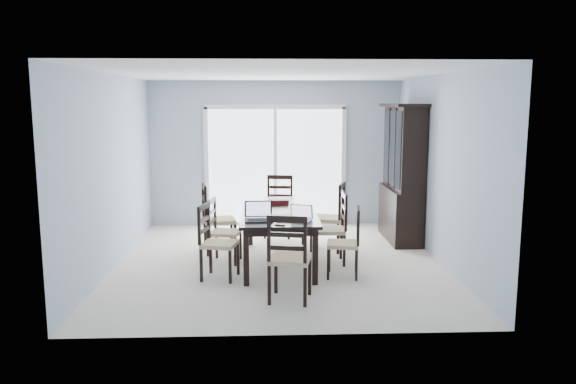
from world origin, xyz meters
The scene contains 24 objects.
floor centered at (0.00, 0.00, 0.00)m, with size 5.00×5.00×0.00m, color beige.
ceiling centered at (0.00, 0.00, 2.60)m, with size 5.00×5.00×0.00m, color white.
back_wall centered at (0.00, 2.50, 1.30)m, with size 4.50×0.02×2.60m, color #A4B2C3.
wall_left centered at (-2.25, 0.00, 1.30)m, with size 0.02×5.00×2.60m, color #A4B2C3.
wall_right centered at (2.25, 0.00, 1.30)m, with size 0.02×5.00×2.60m, color #A4B2C3.
balcony centered at (0.00, 3.50, -0.05)m, with size 4.50×2.00×0.10m, color gray.
railing centered at (0.00, 4.50, 0.55)m, with size 4.50×0.06×1.10m, color #99999E.
dining_table centered at (0.00, 0.00, 0.67)m, with size 1.00×2.20×0.75m.
china_hutch centered at (2.02, 1.25, 1.07)m, with size 0.50×1.38×2.20m.
sliding_door centered at (0.00, 2.48, 1.09)m, with size 2.52×0.05×2.18m.
chair_left_near centered at (-0.86, -0.67, 0.58)m, with size 0.51×0.50×1.10m.
chair_left_mid centered at (-0.83, 0.06, 0.55)m, with size 0.46×0.45×1.04m.
chair_left_far centered at (-0.97, 0.57, 0.63)m, with size 0.54×0.53×1.19m.
chair_right_near centered at (0.89, -0.68, 0.55)m, with size 0.46×0.45×1.04m.
chair_right_mid centered at (0.79, -0.05, 0.61)m, with size 0.45×0.44×1.15m.
chair_right_far centered at (0.85, 0.63, 0.63)m, with size 0.57×0.56×1.19m.
chair_end_near centered at (0.07, -1.62, 0.62)m, with size 0.52×0.53×1.17m.
chair_end_far centered at (0.05, 1.65, 0.62)m, with size 0.50×0.52×1.16m.
laptop_dark centered at (-0.27, -0.74, 0.81)m, with size 0.36×0.26×0.24m.
laptop_silver centered at (0.23, -0.78, 0.80)m, with size 0.35×0.30×0.20m.
book_stack centered at (0.06, -0.60, 0.77)m, with size 0.32×0.27×0.05m.
cell_phone centered at (-0.01, -1.00, 0.76)m, with size 0.12×0.05×0.01m, color black.
game_box centered at (0.02, 0.42, 0.78)m, with size 0.26×0.13×0.07m, color #490E0F.
hot_tub centered at (-0.91, 3.56, 0.43)m, with size 1.92×1.79×0.85m.
Camera 1 is at (-0.18, -7.62, 2.22)m, focal length 35.00 mm.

